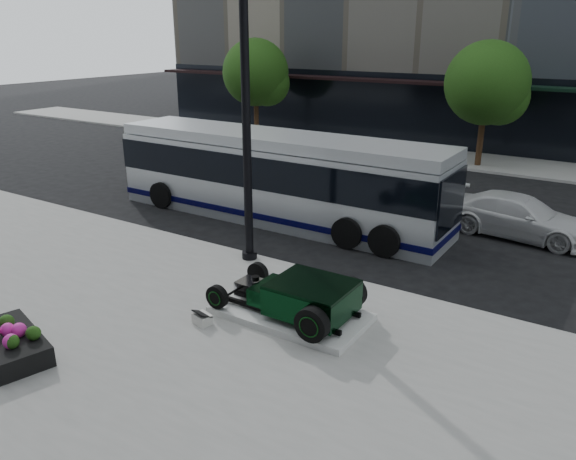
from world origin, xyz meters
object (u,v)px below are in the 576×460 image
Objects in this scene: flower_planter at (10,343)px; lamppost at (247,132)px; hot_rod at (303,297)px; white_sedan at (519,217)px; transit_bus at (277,176)px.

lamppost is at bearing 81.20° from flower_planter.
flower_planter is at bearing -98.80° from lamppost.
hot_rod reaches higher than flower_planter.
flower_planter is (-1.01, -6.55, -3.29)m from lamppost.
lamppost is at bearing 144.17° from hot_rod.
hot_rod is at bearing 168.06° from white_sedan.
lamppost is 9.12m from white_sedan.
transit_bus is at bearing 114.72° from white_sedan.
lamppost is 1.70× the size of white_sedan.
transit_bus reaches higher than white_sedan.
white_sedan is at bearing 47.00° from lamppost.
hot_rod is 7.67m from transit_bus.
white_sedan is (2.73, 8.56, -0.04)m from hot_rod.
hot_rod is at bearing 45.87° from flower_planter.
transit_bus is at bearing 112.82° from lamppost.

